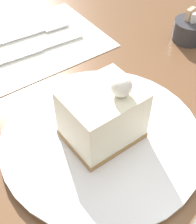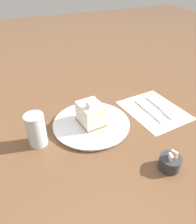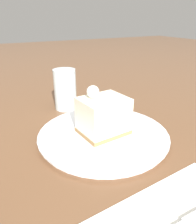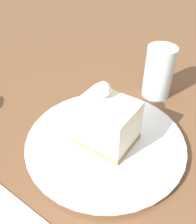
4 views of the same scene
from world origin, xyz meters
name	(u,v)px [view 4 (image 4 of 4)]	position (x,y,z in m)	size (l,w,h in m)	color
ground_plane	(96,141)	(0.00, 0.00, 0.00)	(4.00, 4.00, 0.00)	brown
plate	(105,141)	(0.01, -0.02, 0.01)	(0.28, 0.28, 0.01)	white
cake_slice	(106,122)	(0.01, -0.02, 0.05)	(0.09, 0.10, 0.10)	#9E7547
drinking_glass	(159,72)	(0.20, -0.01, 0.06)	(0.06, 0.06, 0.11)	silver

